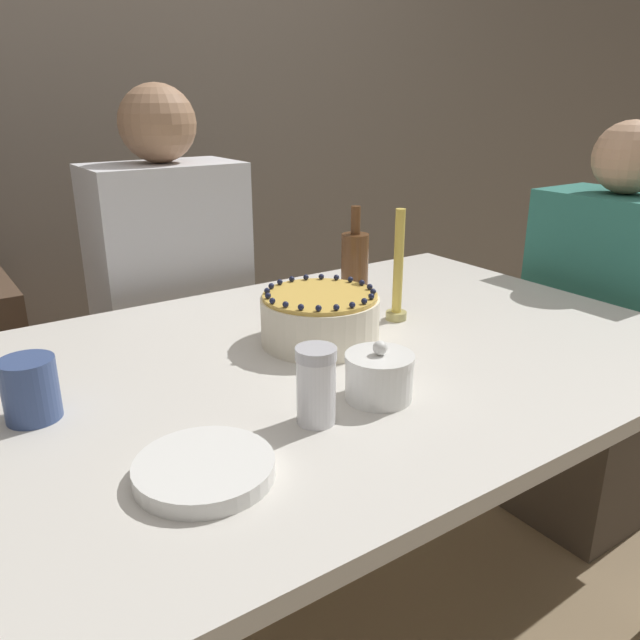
% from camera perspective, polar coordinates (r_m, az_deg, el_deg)
% --- Properties ---
extents(wall_behind, '(8.00, 0.05, 2.60)m').
position_cam_1_polar(wall_behind, '(2.39, -22.35, 20.04)').
color(wall_behind, slate).
rests_on(wall_behind, ground_plane).
extents(dining_table, '(1.65, 0.98, 0.76)m').
position_cam_1_polar(dining_table, '(1.22, -2.80, -8.31)').
color(dining_table, beige).
rests_on(dining_table, ground_plane).
extents(cake, '(0.24, 0.24, 0.11)m').
position_cam_1_polar(cake, '(1.26, 0.00, 0.17)').
color(cake, '#EFE5CC').
rests_on(cake, dining_table).
extents(sugar_bowl, '(0.11, 0.11, 0.10)m').
position_cam_1_polar(sugar_bowl, '(1.03, 5.42, -5.12)').
color(sugar_bowl, white).
rests_on(sugar_bowl, dining_table).
extents(sugar_shaker, '(0.06, 0.06, 0.12)m').
position_cam_1_polar(sugar_shaker, '(0.94, -0.36, -5.97)').
color(sugar_shaker, white).
rests_on(sugar_shaker, dining_table).
extents(plate_stack, '(0.19, 0.19, 0.02)m').
position_cam_1_polar(plate_stack, '(0.85, -10.52, -13.25)').
color(plate_stack, white).
rests_on(plate_stack, dining_table).
extents(candle, '(0.05, 0.05, 0.25)m').
position_cam_1_polar(candle, '(1.38, 7.13, 3.95)').
color(candle, tan).
rests_on(candle, dining_table).
extents(bottle, '(0.07, 0.07, 0.23)m').
position_cam_1_polar(bottle, '(1.49, 3.19, 4.89)').
color(bottle, brown).
rests_on(bottle, dining_table).
extents(cup, '(0.08, 0.08, 0.10)m').
position_cam_1_polar(cup, '(1.06, -24.97, -5.76)').
color(cup, '#384C7F').
rests_on(cup, dining_table).
extents(person_man_blue_shirt, '(0.40, 0.34, 1.27)m').
position_cam_1_polar(person_man_blue_shirt, '(1.85, -13.01, -2.35)').
color(person_man_blue_shirt, '#473D33').
rests_on(person_man_blue_shirt, ground_plane).
extents(person_woman_floral, '(0.34, 0.40, 1.18)m').
position_cam_1_polar(person_woman_floral, '(1.96, 23.94, -3.64)').
color(person_woman_floral, '#473D33').
rests_on(person_woman_floral, ground_plane).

